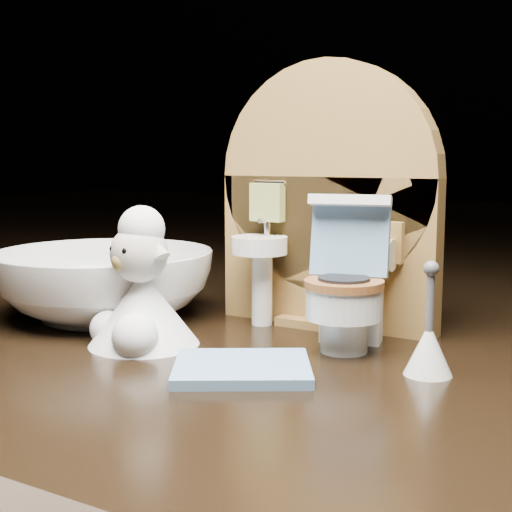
{
  "coord_description": "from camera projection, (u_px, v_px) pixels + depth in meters",
  "views": [
    {
      "loc": [
        0.17,
        -0.31,
        0.1
      ],
      "look_at": [
        -0.02,
        0.01,
        0.05
      ],
      "focal_mm": 50.0,
      "sensor_mm": 36.0,
      "label": 1
    }
  ],
  "objects": [
    {
      "name": "toy_toilet",
      "position": [
        347.0,
        293.0,
        0.36
      ],
      "size": [
        0.04,
        0.05,
        0.08
      ],
      "rotation": [
        0.0,
        0.0,
        0.23
      ],
      "color": "white",
      "rests_on": "ground"
    },
    {
      "name": "bath_mat",
      "position": [
        242.0,
        368.0,
        0.32
      ],
      "size": [
        0.08,
        0.07,
        0.0
      ],
      "primitive_type": "cube",
      "rotation": [
        0.0,
        0.0,
        0.54
      ],
      "color": "#6994BD",
      "rests_on": "ground"
    },
    {
      "name": "backdrop_panel",
      "position": [
        326.0,
        212.0,
        0.41
      ],
      "size": [
        0.13,
        0.05,
        0.15
      ],
      "color": "olive",
      "rests_on": "ground"
    },
    {
      "name": "ceramic_bowl",
      "position": [
        105.0,
        284.0,
        0.43
      ],
      "size": [
        0.17,
        0.17,
        0.04
      ],
      "primitive_type": "imported",
      "rotation": [
        0.0,
        0.0,
        -0.39
      ],
      "color": "white",
      "rests_on": "ground"
    },
    {
      "name": "plush_lamb",
      "position": [
        141.0,
        297.0,
        0.37
      ],
      "size": [
        0.06,
        0.06,
        0.07
      ],
      "rotation": [
        0.0,
        0.0,
        -0.24
      ],
      "color": "white",
      "rests_on": "ground"
    },
    {
      "name": "toilet_brush",
      "position": [
        429.0,
        345.0,
        0.32
      ],
      "size": [
        0.02,
        0.02,
        0.05
      ],
      "color": "white",
      "rests_on": "ground"
    }
  ]
}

